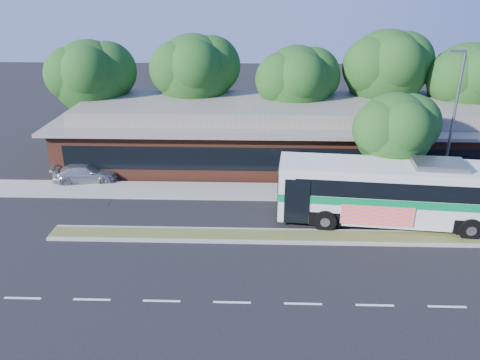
{
  "coord_description": "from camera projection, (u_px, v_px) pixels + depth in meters",
  "views": [
    {
      "loc": [
        -2.14,
        -21.21,
        12.43
      ],
      "look_at": [
        -2.94,
        3.66,
        2.0
      ],
      "focal_mm": 35.0,
      "sensor_mm": 36.0,
      "label": 1
    }
  ],
  "objects": [
    {
      "name": "median_strip",
      "position": [
        293.0,
        236.0,
        24.82
      ],
      "size": [
        26.0,
        1.1,
        0.15
      ],
      "primitive_type": "cube",
      "color": "#464D20",
      "rests_on": "ground"
    },
    {
      "name": "tree_bg_a",
      "position": [
        96.0,
        76.0,
        36.41
      ],
      "size": [
        6.47,
        5.8,
        8.63
      ],
      "color": "black",
      "rests_on": "ground"
    },
    {
      "name": "ground",
      "position": [
        294.0,
        243.0,
        24.3
      ],
      "size": [
        120.0,
        120.0,
        0.0
      ],
      "primitive_type": "plane",
      "color": "black",
      "rests_on": "ground"
    },
    {
      "name": "tree_bg_d",
      "position": [
        391.0,
        68.0,
        36.45
      ],
      "size": [
        6.91,
        6.2,
        9.37
      ],
      "color": "black",
      "rests_on": "ground"
    },
    {
      "name": "sidewalk_tree",
      "position": [
        399.0,
        129.0,
        27.3
      ],
      "size": [
        5.01,
        4.5,
        6.78
      ],
      "color": "black",
      "rests_on": "ground"
    },
    {
      "name": "sedan",
      "position": [
        86.0,
        173.0,
        31.64
      ],
      "size": [
        4.51,
        2.37,
        1.25
      ],
      "primitive_type": "imported",
      "rotation": [
        0.0,
        0.0,
        1.72
      ],
      "color": "#A4A7AB",
      "rests_on": "ground"
    },
    {
      "name": "transit_bus",
      "position": [
        404.0,
        189.0,
        25.51
      ],
      "size": [
        13.72,
        4.21,
        3.79
      ],
      "rotation": [
        0.0,
        0.0,
        -0.1
      ],
      "color": "silver",
      "rests_on": "ground"
    },
    {
      "name": "tree_bg_c",
      "position": [
        301.0,
        80.0,
        36.04
      ],
      "size": [
        6.24,
        5.6,
        8.26
      ],
      "color": "black",
      "rests_on": "ground"
    },
    {
      "name": "plaza_building",
      "position": [
        283.0,
        131.0,
        35.45
      ],
      "size": [
        33.2,
        11.2,
        4.45
      ],
      "color": "#5E2C1D",
      "rests_on": "ground"
    },
    {
      "name": "sidewalk",
      "position": [
        287.0,
        192.0,
        30.17
      ],
      "size": [
        44.0,
        2.6,
        0.12
      ],
      "primitive_type": "cube",
      "color": "gray",
      "rests_on": "ground"
    },
    {
      "name": "tree_bg_b",
      "position": [
        199.0,
        70.0,
        37.0
      ],
      "size": [
        6.69,
        6.0,
        9.0
      ],
      "color": "black",
      "rests_on": "ground"
    },
    {
      "name": "parking_lot",
      "position": [
        36.0,
        169.0,
        34.04
      ],
      "size": [
        14.0,
        12.0,
        0.01
      ],
      "primitive_type": "cube",
      "color": "black",
      "rests_on": "ground"
    },
    {
      "name": "lamp_post",
      "position": [
        452.0,
        122.0,
        27.65
      ],
      "size": [
        0.93,
        0.18,
        9.07
      ],
      "color": "slate",
      "rests_on": "ground"
    },
    {
      "name": "tree_bg_e",
      "position": [
        472.0,
        79.0,
        35.61
      ],
      "size": [
        6.47,
        5.8,
        8.5
      ],
      "color": "black",
      "rests_on": "ground"
    }
  ]
}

